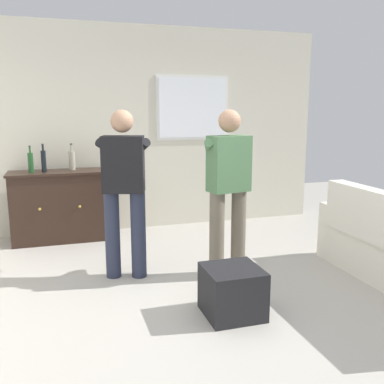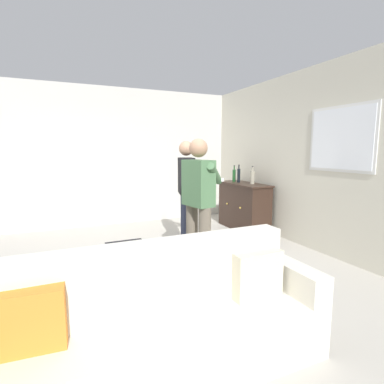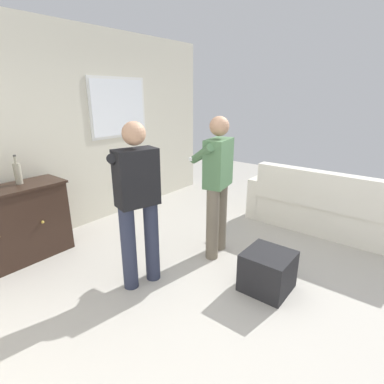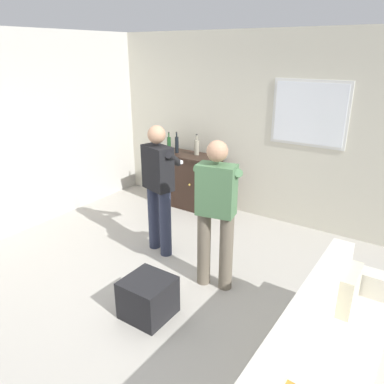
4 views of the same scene
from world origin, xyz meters
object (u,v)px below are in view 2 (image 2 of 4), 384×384
Objects in this scene: ottoman at (128,261)px; person_standing_left at (187,190)px; couch at (162,331)px; person_standing_right at (199,201)px; bottle_wine_green at (239,175)px; bottle_spirits_clear at (234,175)px; sideboard_cabinet at (244,206)px; bottle_liquor_amber at (252,177)px.

person_standing_left is (-0.71, 1.09, 0.73)m from ottoman.
couch is at bearing -26.69° from person_standing_left.
person_standing_left is 1.00× the size of person_standing_right.
bottle_wine_green is at bearing 136.06° from person_standing_right.
bottle_spirits_clear is at bearing 138.61° from person_standing_right.
sideboard_cabinet is 1.67m from person_standing_left.
ottoman is 1.50m from person_standing_left.
bottle_wine_green is 0.35m from bottle_liquor_amber.
ottoman is (1.34, -2.57, -0.25)m from sideboard_cabinet.
person_standing_left is 1.03m from person_standing_right.
couch is 7.20× the size of bottle_spirits_clear.
bottle_wine_green is 0.77× the size of ottoman.
couch is 4.05m from bottle_liquor_amber.
couch is 1.96× the size of sideboard_cabinet.
ottoman is at bearing -66.15° from bottle_liquor_amber.
bottle_liquor_amber is at bearing 106.30° from person_standing_left.
bottle_wine_green is 1.03× the size of bottle_liquor_amber.
bottle_wine_green is at bearing 140.34° from couch.
bottle_spirits_clear is at bearing 141.76° from couch.
bottle_liquor_amber is 0.50m from bottle_spirits_clear.
person_standing_left reaches higher than bottle_spirits_clear.
couch is 4.26m from bottle_wine_green.
couch reaches higher than ottoman.
person_standing_right reaches higher than couch.
bottle_spirits_clear reaches higher than ottoman.
person_standing_left reaches higher than couch.
ottoman is at bearing -56.91° from person_standing_left.
sideboard_cabinet reaches higher than ottoman.
couch is at bearing -4.41° from ottoman.
bottle_spirits_clear is at bearing -175.06° from bottle_wine_green.
bottle_liquor_amber is at bearing 13.34° from bottle_wine_green.
couch is at bearing -41.34° from sideboard_cabinet.
couch is 4.36m from bottle_spirits_clear.
person_standing_right reaches higher than bottle_liquor_amber.
bottle_wine_green is 1.66m from person_standing_left.
bottle_wine_green reaches higher than ottoman.
person_standing_left is at bearing -61.45° from bottle_wine_green.
bottle_liquor_amber is 1.02× the size of bottle_spirits_clear.
sideboard_cabinet is at bearing 6.28° from bottle_spirits_clear.
couch is 4.09m from sideboard_cabinet.
bottle_wine_green is at bearing -166.66° from bottle_liquor_amber.
person_standing_right reaches higher than bottle_spirits_clear.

